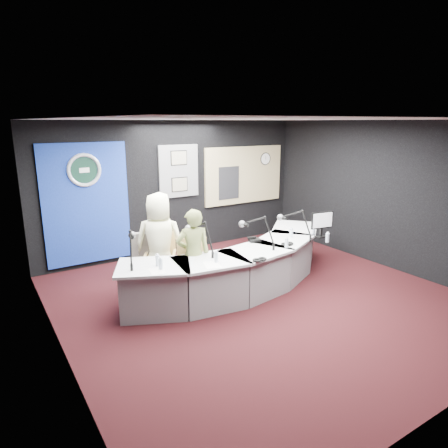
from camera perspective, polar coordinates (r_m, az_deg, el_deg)
ground at (r=6.56m, az=5.33°, el=-10.59°), size 6.00×6.00×0.00m
ceiling at (r=5.95m, az=5.98°, el=14.65°), size 6.00×6.00×0.02m
wall_back at (r=8.62m, az=-6.80°, el=5.19°), size 6.00×0.02×2.80m
wall_left at (r=4.91m, az=-23.16°, el=-2.97°), size 0.02×6.00×2.80m
wall_right at (r=8.27m, az=22.26°, el=3.83°), size 0.02×6.00×2.80m
broadcast_desk at (r=6.80m, az=2.21°, el=-6.20°), size 4.50×1.90×0.75m
backdrop_panel at (r=7.99m, az=-19.03°, el=2.68°), size 1.60×0.05×2.30m
agency_seal at (r=7.85m, az=-19.34°, el=7.27°), size 0.63×0.07×0.63m
seal_center at (r=7.86m, az=-19.35°, el=7.28°), size 0.48×0.01×0.48m
pinboard at (r=8.56m, az=-6.48°, el=7.51°), size 0.90×0.04×1.10m
framed_photo_upper at (r=8.51m, az=-6.44°, el=9.36°), size 0.34×0.02×0.27m
framed_photo_lower at (r=8.57m, az=-6.34°, el=5.64°), size 0.34×0.02×0.27m
booth_window_frame at (r=9.45m, az=2.90°, el=7.01°), size 2.12×0.06×1.32m
booth_glow at (r=9.45m, az=2.93°, el=7.01°), size 2.00×0.02×1.20m
equipment_rack at (r=9.20m, az=0.70°, el=5.88°), size 0.55×0.02×0.75m
wall_clock at (r=9.75m, az=5.94°, el=9.25°), size 0.28×0.01×0.28m
armchair_left at (r=6.79m, az=-9.06°, el=-5.91°), size 0.66×0.66×0.86m
armchair_right at (r=6.37m, az=-4.37°, el=-6.35°), size 0.75×0.75×1.03m
draped_jacket at (r=6.87m, az=-10.97°, el=-4.08°), size 0.48×0.34×0.70m
person_man at (r=6.67m, az=-9.19°, el=-2.62°), size 0.97×0.88×1.67m
person_woman at (r=6.29m, az=-4.41°, el=-4.44°), size 0.62×0.50×1.48m
computer_monitor at (r=7.31m, az=13.77°, el=0.57°), size 0.40×0.09×0.27m
desk_phone at (r=6.94m, az=4.39°, el=-2.32°), size 0.23×0.21×0.05m
headphones_near at (r=6.82m, az=9.02°, el=-2.82°), size 0.19×0.19×0.03m
headphones_far at (r=6.01m, az=5.11°, el=-5.09°), size 0.19×0.19×0.03m
paper_stack at (r=5.66m, az=-9.55°, el=-6.65°), size 0.25×0.32×0.00m
notepad at (r=5.82m, az=-1.72°, el=-5.86°), size 0.31×0.37×0.00m
boom_mic_a at (r=5.95m, az=-13.08°, el=-2.74°), size 0.35×0.69×0.60m
boom_mic_b at (r=6.25m, az=-3.44°, el=-1.56°), size 0.21×0.73×0.60m
boom_mic_c at (r=6.59m, az=4.82°, el=-0.75°), size 0.34×0.70×0.60m
boom_mic_d at (r=7.13m, az=10.15°, el=0.26°), size 0.31×0.71×0.60m
water_bottles at (r=6.39m, az=4.02°, el=-3.16°), size 3.17×0.64×0.18m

